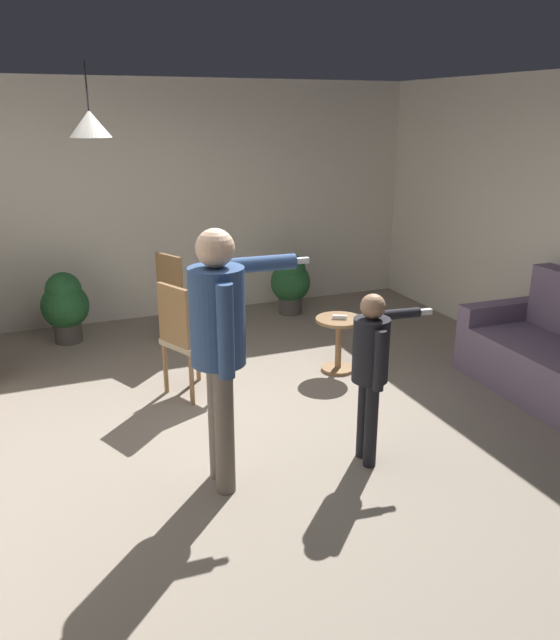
{
  "coord_description": "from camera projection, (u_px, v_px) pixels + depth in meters",
  "views": [
    {
      "loc": [
        -1.38,
        -4.05,
        2.34
      ],
      "look_at": [
        0.11,
        -0.34,
        1.0
      ],
      "focal_mm": 35.02,
      "sensor_mm": 36.0,
      "label": 1
    }
  ],
  "objects": [
    {
      "name": "ceiling_light_pendant",
      "position": [
        90.0,
        124.0,
        4.75
      ],
      "size": [
        0.32,
        0.32,
        0.55
      ],
      "color": "silver"
    },
    {
      "name": "person_adult",
      "position": [
        220.0,
        333.0,
        3.81
      ],
      "size": [
        0.85,
        0.49,
        1.7
      ],
      "rotation": [
        0.0,
        0.0,
        -1.62
      ],
      "color": "#60564C",
      "rests_on": "ground"
    },
    {
      "name": "potted_plant_by_wall",
      "position": [
        290.0,
        281.0,
        7.5
      ],
      "size": [
        0.48,
        0.48,
        0.74
      ],
      "color": "#4C4742",
      "rests_on": "ground"
    },
    {
      "name": "ground",
      "position": [
        250.0,
        432.0,
        4.79
      ],
      "size": [
        7.68,
        7.68,
        0.0
      ],
      "primitive_type": "plane",
      "color": "gray"
    },
    {
      "name": "wall_back",
      "position": [
        156.0,
        202.0,
        7.18
      ],
      "size": [
        6.4,
        0.1,
        2.7
      ],
      "primitive_type": "cube",
      "color": "silver",
      "rests_on": "ground"
    },
    {
      "name": "potted_plant_corner",
      "position": [
        65.0,
        304.0,
        6.55
      ],
      "size": [
        0.49,
        0.49,
        0.76
      ],
      "color": "#4C4742",
      "rests_on": "ground"
    },
    {
      "name": "spare_remote_on_table",
      "position": [
        340.0,
        317.0,
        5.75
      ],
      "size": [
        0.13,
        0.09,
        0.04
      ],
      "primitive_type": "cube",
      "rotation": [
        0.0,
        0.0,
        1.07
      ],
      "color": "white",
      "rests_on": "side_table_by_couch"
    },
    {
      "name": "side_table_by_couch",
      "position": [
        339.0,
        338.0,
        5.84
      ],
      "size": [
        0.44,
        0.44,
        0.52
      ],
      "color": "olive",
      "rests_on": "ground"
    },
    {
      "name": "person_child",
      "position": [
        372.0,
        361.0,
        4.16
      ],
      "size": [
        0.64,
        0.35,
        1.22
      ],
      "rotation": [
        0.0,
        0.0,
        -1.68
      ],
      "color": "black",
      "rests_on": "ground"
    },
    {
      "name": "dining_chair_by_counter",
      "position": [
        186.0,
        335.0,
        5.26
      ],
      "size": [
        0.56,
        0.56,
        1.0
      ],
      "rotation": [
        0.0,
        0.0,
        5.14
      ],
      "color": "olive",
      "rests_on": "ground"
    },
    {
      "name": "dining_chair_near_wall",
      "position": [
        180.0,
        297.0,
        6.36
      ],
      "size": [
        0.56,
        0.56,
        1.0
      ],
      "rotation": [
        0.0,
        0.0,
        5.15
      ],
      "color": "olive",
      "rests_on": "ground"
    }
  ]
}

